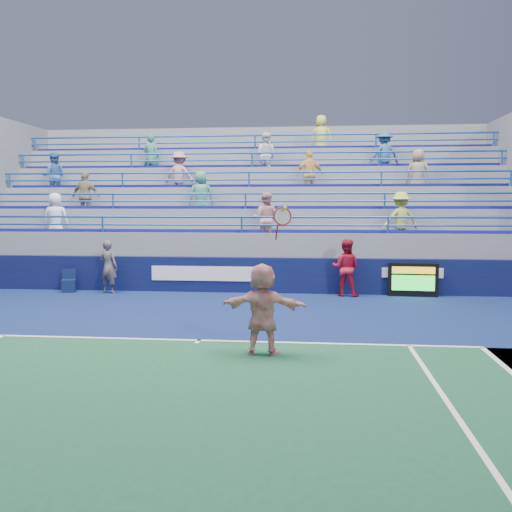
# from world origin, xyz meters

# --- Properties ---
(ground) EXTENTS (120.00, 120.00, 0.00)m
(ground) POSITION_xyz_m (0.00, 0.00, 0.00)
(ground) COLOR #333538
(sponsor_wall) EXTENTS (18.00, 0.32, 1.10)m
(sponsor_wall) POSITION_xyz_m (0.00, 6.50, 0.55)
(sponsor_wall) COLOR #0A0F39
(sponsor_wall) RESTS_ON ground
(bleacher_stand) EXTENTS (18.00, 5.60, 6.13)m
(bleacher_stand) POSITION_xyz_m (-0.00, 10.27, 1.55)
(bleacher_stand) COLOR slate
(bleacher_stand) RESTS_ON ground
(serve_speed_board) EXTENTS (1.46, 0.25, 1.00)m
(serve_speed_board) POSITION_xyz_m (5.19, 6.17, 0.51)
(serve_speed_board) COLOR black
(serve_speed_board) RESTS_ON ground
(judge_chair) EXTENTS (0.52, 0.53, 0.72)m
(judge_chair) POSITION_xyz_m (-5.35, 5.95, 0.23)
(judge_chair) COLOR #0B1739
(judge_chair) RESTS_ON ground
(tennis_player) EXTENTS (1.59, 0.63, 2.69)m
(tennis_player) POSITION_xyz_m (1.36, -0.87, 0.84)
(tennis_player) COLOR white
(tennis_player) RESTS_ON ground
(line_judge) EXTENTS (0.69, 0.55, 1.66)m
(line_judge) POSITION_xyz_m (-4.03, 5.88, 0.83)
(line_judge) COLOR #151B3C
(line_judge) RESTS_ON ground
(ball_girl) EXTENTS (0.96, 0.83, 1.71)m
(ball_girl) POSITION_xyz_m (3.21, 6.07, 0.86)
(ball_girl) COLOR #B1142A
(ball_girl) RESTS_ON ground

